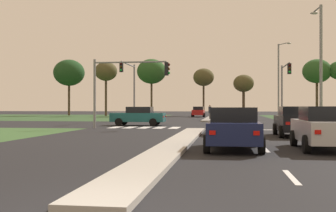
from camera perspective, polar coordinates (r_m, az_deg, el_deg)
The scene contains 31 objects.
ground_plane at distance 35.90m, azimuth 4.83°, elevation -2.64°, with size 200.00×200.00×0.00m, color black.
grass_verge_far_left at distance 66.31m, azimuth -16.46°, elevation -1.46°, with size 35.00×35.00×0.01m, color #2D4C28.
median_island_near at distance 16.99m, azimuth 1.18°, elevation -5.26°, with size 1.20×22.00×0.14m, color #ADA89E.
median_island_far at distance 60.86m, azimuth 6.16°, elevation -1.52°, with size 1.20×36.00×0.14m, color gray.
lane_dash_near at distance 9.84m, azimuth 16.78°, elevation -9.44°, with size 0.14×2.00×0.01m, color silver.
lane_dash_second at distance 15.75m, azimuth 13.46°, elevation -5.91°, with size 0.14×2.00×0.01m, color silver.
lane_dash_third at distance 21.71m, azimuth 11.97°, elevation -4.31°, with size 0.14×2.00×0.01m, color silver.
stop_bar_near at distance 28.90m, azimuth 11.59°, elevation -3.25°, with size 6.40×0.50×0.01m, color silver.
crosswalk_bar_near at distance 31.78m, azimuth -7.33°, elevation -2.96°, with size 0.70×2.80×0.01m, color silver.
crosswalk_bar_second at distance 31.50m, azimuth -5.31°, elevation -2.99°, with size 0.70×2.80×0.01m, color silver.
crosswalk_bar_third at distance 31.25m, azimuth -3.25°, elevation -3.01°, with size 0.70×2.80×0.01m, color silver.
crosswalk_bar_fourth at distance 31.05m, azimuth -1.17°, elevation -3.03°, with size 0.70×2.80×0.01m, color silver.
crosswalk_bar_fifth at distance 30.88m, azimuth 0.94°, elevation -3.05°, with size 0.70×2.80×0.01m, color silver.
car_black_near at distance 23.05m, azimuth 17.30°, elevation -2.03°, with size 2.02×4.17×1.61m.
car_silver_second at distance 16.24m, azimuth 20.84°, elevation -2.85°, with size 1.94×4.27×1.61m.
car_teal_third at distance 34.90m, azimuth -4.13°, elevation -1.38°, with size 4.57×2.00×1.59m.
car_maroon_fourth at distance 24.27m, azimuth 8.83°, elevation -2.01°, with size 1.96×4.52×1.54m.
car_navy_fifth at distance 15.42m, azimuth 9.06°, elevation -3.06°, with size 2.06×4.28×1.58m.
car_red_seventh at distance 63.51m, azimuth 4.26°, elevation -0.79°, with size 1.96×4.55×1.60m.
traffic_signal_far_left at distance 41.58m, azimuth -5.34°, elevation 3.52°, with size 0.32×5.74×6.06m.
traffic_signal_far_right at distance 40.94m, azimuth 15.91°, elevation 3.26°, with size 0.32×5.30×5.74m.
traffic_signal_near_left at distance 30.19m, azimuth -6.17°, elevation 3.70°, with size 5.73×0.32×5.10m.
street_lamp_second at distance 30.31m, azimuth 20.43°, elevation 5.99°, with size 0.56×1.87×8.60m.
street_lamp_third at distance 52.62m, azimuth 15.25°, elevation 3.89°, with size 1.37×2.07×9.38m.
pedestrian_at_median at distance 48.44m, azimuth 5.84°, elevation -0.61°, with size 0.34×0.34×1.68m.
treeline_near at distance 75.90m, azimuth -13.60°, elevation 4.50°, with size 5.54×5.54×10.05m.
treeline_second at distance 70.72m, azimuth -8.63°, elevation 4.73°, with size 3.83×3.83×9.24m.
treeline_third at distance 69.26m, azimuth -2.31°, elevation 4.81°, with size 4.91×4.91×9.62m.
treeline_fourth at distance 71.47m, azimuth 4.97°, elevation 3.96°, with size 3.60×3.60×8.23m.
treeline_fifth at distance 69.15m, azimuth 10.47°, elevation 3.05°, with size 3.38×3.38×6.90m.
treeline_seventh at distance 68.49m, azimuth 20.01°, elevation 4.54°, with size 4.43×4.43×9.05m.
Camera 1 is at (2.03, -5.80, 1.61)m, focal length 43.81 mm.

